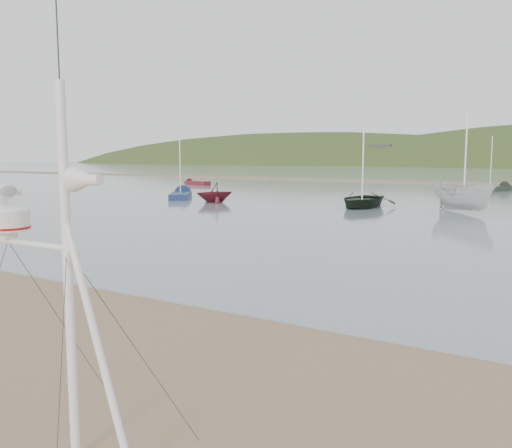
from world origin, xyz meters
The scene contains 8 objects.
ground centered at (0.00, 0.00, 0.00)m, with size 560.00×560.00×0.00m, color #80634A.
mast_rig centered at (1.85, -2.02, 1.31)m, with size 2.40×2.56×5.41m.
boat_dark centered at (-6.69, 30.24, 2.70)m, with size 3.80×1.10×5.32m, color black.
boat_red centered at (-18.04, 28.19, 1.50)m, with size 2.52×1.54×2.93m, color #5B141E.
boat_white centered at (0.08, 30.35, 2.70)m, with size 2.00×2.05×5.31m, color silver.
dinghy_red_far centered at (-35.77, 47.81, 0.29)m, with size 4.67×1.84×1.11m.
sailboat_dark_mid centered at (-1.08, 55.20, 0.30)m, with size 4.52×6.01×6.14m.
sailboat_blue_near centered at (-23.56, 30.94, 0.30)m, with size 4.90×6.14×6.37m.
Camera 1 is at (6.99, -6.02, 3.61)m, focal length 38.00 mm.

